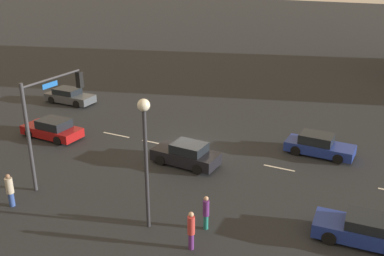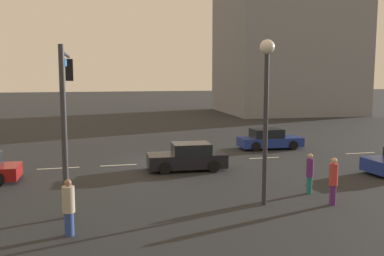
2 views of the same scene
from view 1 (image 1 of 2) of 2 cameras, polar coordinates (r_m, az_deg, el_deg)
ground_plane at (r=29.42m, az=-0.23°, el=-2.86°), size 220.00×220.00×0.00m
lane_stripe_2 at (r=27.50m, az=11.19°, el=-5.09°), size 1.94×0.14×0.01m
lane_stripe_3 at (r=30.65m, az=-4.83°, el=-1.90°), size 2.02×0.14×0.01m
lane_stripe_4 at (r=32.34m, az=-9.76°, el=-0.88°), size 2.23×0.14×0.01m
car_0 at (r=32.75m, az=-17.56°, el=-0.14°), size 4.42×2.04×1.37m
car_1 at (r=40.23m, az=-15.54°, el=3.98°), size 4.43×1.89×1.29m
car_2 at (r=21.67m, az=21.28°, el=-12.15°), size 4.32×2.02×1.31m
car_3 at (r=27.17m, az=-0.74°, el=-3.45°), size 4.23×2.05×1.44m
car_4 at (r=29.70m, az=16.05°, el=-2.17°), size 4.36×1.97×1.38m
traffic_signal at (r=25.41m, az=-18.11°, el=2.05°), size 0.38×4.63×6.09m
streetlamp at (r=19.60m, az=-6.07°, el=-1.62°), size 0.56×0.56×6.37m
pedestrian_0 at (r=24.51m, az=-22.45°, el=-7.34°), size 0.54×0.54×1.82m
pedestrian_1 at (r=19.60m, az=-0.11°, el=-12.96°), size 0.43×0.43×1.87m
pedestrian_2 at (r=20.94m, az=1.82°, el=-10.74°), size 0.38×0.38×1.73m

